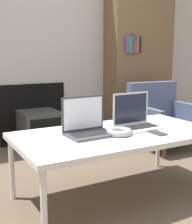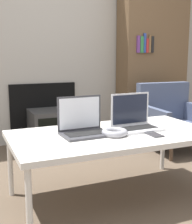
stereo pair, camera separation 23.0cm
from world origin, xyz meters
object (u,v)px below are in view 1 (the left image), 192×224
object	(u,v)px
phone	(158,133)
tv	(40,130)
headphones	(119,132)
armchair	(161,115)
laptop_right	(136,120)
laptop_left	(88,126)

from	to	relation	value
phone	tv	xyz separation A→B (m)	(-0.31, 1.59, -0.28)
headphones	armchair	size ratio (longest dim) A/B	0.25
laptop_right	phone	distance (m)	0.22
headphones	tv	bearing A→B (deg)	92.28
laptop_left	phone	distance (m)	0.48
laptop_right	headphones	world-z (taller)	laptop_right
laptop_left	headphones	xyz separation A→B (m)	(0.18, -0.12, -0.04)
laptop_left	armchair	distance (m)	1.57
laptop_right	headphones	distance (m)	0.26
laptop_left	armchair	bearing A→B (deg)	29.18
phone	tv	distance (m)	1.64
phone	tv	bearing A→B (deg)	100.92
phone	armchair	bearing A→B (deg)	48.27
laptop_right	headphones	bearing A→B (deg)	-154.74
tv	phone	bearing A→B (deg)	-79.08
headphones	tv	size ratio (longest dim) A/B	0.41
phone	armchair	distance (m)	1.37
headphones	armchair	xyz separation A→B (m)	(1.16, 0.92, -0.15)
laptop_left	tv	distance (m)	1.41
laptop_right	tv	xyz separation A→B (m)	(-0.28, 1.37, -0.33)
laptop_right	armchair	size ratio (longest dim) A/B	0.47
laptop_left	phone	size ratio (longest dim) A/B	2.40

